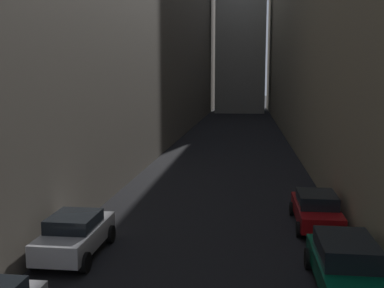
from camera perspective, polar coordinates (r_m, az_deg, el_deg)
ground_plane at (r=44.65m, az=4.98°, el=0.16°), size 264.00×264.00×0.00m
building_block_left at (r=48.79m, az=-10.93°, el=14.41°), size 15.36×108.00×23.27m
building_block_right at (r=47.75m, az=19.93°, el=15.31°), size 12.33×108.00×25.05m
parked_car_left_third at (r=16.69m, az=-14.35°, el=-10.82°), size 1.88×3.98×1.50m
parked_car_right_third at (r=14.42m, az=18.66°, el=-13.96°), size 1.95×4.37×1.54m
parked_car_right_far at (r=19.96m, az=15.23°, el=-7.83°), size 1.88×4.31×1.45m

